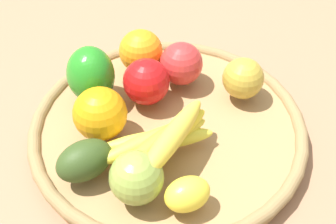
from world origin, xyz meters
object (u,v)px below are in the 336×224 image
banana_bunch (161,140)px  apple_1 (181,64)px  apple_3 (146,82)px  apple_2 (243,78)px  orange_0 (141,51)px  bell_pepper (91,75)px  avocado (84,160)px  lemon_0 (187,194)px  apple_0 (137,178)px  orange_1 (100,114)px

banana_bunch → apple_1: (-0.02, 0.17, 0.00)m
apple_3 → banana_bunch: bearing=-62.1°
apple_1 → apple_2: size_ratio=1.07×
banana_bunch → orange_0: 0.20m
apple_2 → orange_0: bearing=174.7°
orange_0 → bell_pepper: (-0.05, -0.09, 0.01)m
apple_3 → avocado: (-0.03, -0.17, -0.01)m
lemon_0 → apple_0: apple_0 is taller
lemon_0 → avocado: bearing=175.9°
apple_1 → apple_2: 0.10m
apple_3 → bell_pepper: 0.09m
banana_bunch → apple_3: bearing=117.9°
lemon_0 → apple_0: bearing=-177.4°
apple_2 → avocado: bearing=-128.3°
avocado → lemon_0: bearing=-4.1°
apple_2 → apple_0: bearing=-112.1°
avocado → bell_pepper: 0.16m
apple_3 → apple_2: bearing=21.1°
apple_1 → apple_0: 0.24m
apple_3 → orange_1: bearing=-114.1°
apple_3 → apple_2: size_ratio=1.11×
bell_pepper → orange_1: bearing=179.8°
apple_1 → orange_0: size_ratio=0.96×
lemon_0 → bell_pepper: bell_pepper is taller
apple_1 → orange_0: bearing=171.4°
apple_1 → lemon_0: bearing=-72.8°
apple_3 → orange_1: size_ratio=0.93×
orange_0 → avocado: bearing=-89.7°
apple_3 → bell_pepper: size_ratio=0.79×
orange_1 → lemon_0: (0.16, -0.09, -0.02)m
orange_1 → bell_pepper: (-0.04, 0.07, 0.01)m
lemon_0 → apple_2: bearing=82.7°
apple_2 → lemon_0: (-0.03, -0.23, -0.01)m
apple_0 → bell_pepper: size_ratio=0.76×
apple_1 → orange_1: orange_1 is taller
lemon_0 → apple_3: bearing=122.6°
orange_1 → avocado: 0.08m
apple_2 → bell_pepper: size_ratio=0.71×
orange_0 → orange_1: orange_1 is taller
bell_pepper → lemon_0: bearing=-160.9°
apple_3 → orange_0: 0.08m
bell_pepper → apple_2: bearing=-104.1°
lemon_0 → bell_pepper: bearing=141.4°
banana_bunch → apple_0: apple_0 is taller
apple_2 → banana_bunch: bearing=-117.5°
orange_1 → avocado: size_ratio=0.99×
avocado → apple_0: bearing=-9.6°
banana_bunch → apple_0: size_ratio=2.37×
apple_0 → lemon_0: bearing=2.6°
orange_0 → apple_2: (0.18, -0.02, -0.00)m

